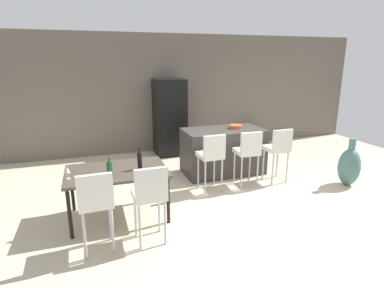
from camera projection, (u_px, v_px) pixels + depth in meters
ground_plane at (229, 187)px, 5.75m from camera, size 10.00×10.00×0.00m
back_wall at (184, 93)px, 7.97m from camera, size 10.00×0.12×2.90m
kitchen_island at (223, 151)px, 6.39m from camera, size 1.61×0.86×0.92m
bar_chair_left at (212, 154)px, 5.41m from camera, size 0.42×0.42×1.05m
bar_chair_middle at (248, 150)px, 5.63m from camera, size 0.41×0.41×1.05m
bar_chair_right at (278, 147)px, 5.82m from camera, size 0.41×0.41×1.05m
dining_table at (117, 174)px, 4.50m from camera, size 1.43×0.95×0.74m
dining_chair_near at (96, 200)px, 3.63m from camera, size 0.41×0.41×1.05m
dining_chair_far at (150, 192)px, 3.83m from camera, size 0.41×0.41×1.05m
wine_bottle_left at (140, 161)px, 4.49m from camera, size 0.07×0.07×0.32m
wine_bottle_middle at (110, 169)px, 4.20m from camera, size 0.08×0.08×0.27m
wine_glass_right at (67, 170)px, 4.12m from camera, size 0.07×0.07×0.17m
refrigerator at (170, 117)px, 7.56m from camera, size 0.72×0.68×1.84m
fruit_bowl at (235, 127)px, 6.35m from camera, size 0.26×0.26×0.07m
floor_vase at (349, 166)px, 5.76m from camera, size 0.39×0.39×0.90m
potted_plant at (253, 134)px, 8.41m from camera, size 0.36×0.36×0.57m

